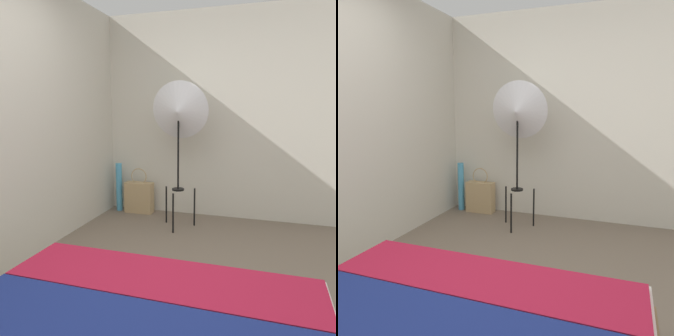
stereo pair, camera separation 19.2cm
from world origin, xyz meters
TOP-DOWN VIEW (x-y plane):
  - wall_back at (0.00, 2.52)m, footprint 8.00×0.05m
  - wall_side_left at (-1.54, 1.00)m, footprint 0.05×8.00m
  - photo_umbrella at (-0.41, 1.94)m, footprint 0.66×0.34m
  - tote_bag at (-1.06, 2.33)m, footprint 0.38×0.15m
  - paper_roll at (-1.36, 2.34)m, footprint 0.08×0.08m

SIDE VIEW (x-z plane):
  - tote_bag at x=-1.06m, z-range -0.09..0.52m
  - paper_roll at x=-1.36m, z-range 0.00..0.66m
  - wall_back at x=0.00m, z-range 0.00..2.60m
  - wall_side_left at x=-1.54m, z-range 0.00..2.60m
  - photo_umbrella at x=-0.41m, z-range 0.50..2.21m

